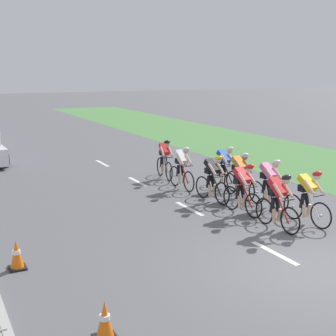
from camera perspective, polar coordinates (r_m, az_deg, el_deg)
name	(u,v)px	position (r m, az deg, el deg)	size (l,w,h in m)	color
ground_plane	(305,269)	(10.81, 15.84, -11.37)	(160.00, 160.00, 0.00)	#56565B
grass_verge	(247,147)	(26.58, 9.25, 2.51)	(7.00, 60.00, 0.01)	#4C7F42
lane_markings_centre	(189,209)	(14.64, 2.54, -4.81)	(0.14, 17.60, 0.01)	white
cyclist_lead	(278,200)	(12.90, 12.86, -3.75)	(0.42, 1.72, 1.56)	black
cyclist_second	(308,196)	(13.54, 16.19, -3.20)	(0.44, 1.72, 1.56)	black
cyclist_third	(243,188)	(14.07, 8.83, -2.32)	(0.44, 1.72, 1.56)	black
cyclist_fourth	(269,182)	(14.86, 11.82, -1.68)	(0.45, 1.72, 1.56)	black
cyclist_fifth	(213,177)	(15.29, 5.30, -1.11)	(0.45, 1.72, 1.56)	black
cyclist_sixth	(239,174)	(15.88, 8.43, -0.71)	(0.42, 1.72, 1.56)	black
cyclist_seventh	(182,167)	(16.84, 1.65, 0.12)	(0.42, 1.72, 1.56)	black
cyclist_eighth	(225,167)	(17.00, 6.69, 0.16)	(0.45, 1.72, 1.56)	black
cyclist_ninth	(165,158)	(18.48, -0.40, 1.16)	(0.45, 1.72, 1.56)	black
traffic_cone_near	(105,321)	(7.91, -7.47, -17.43)	(0.36, 0.36, 0.64)	black
traffic_cone_mid	(17,255)	(10.78, -17.43, -9.75)	(0.36, 0.36, 0.64)	black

